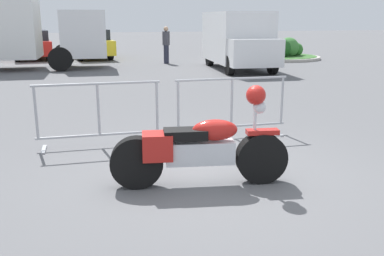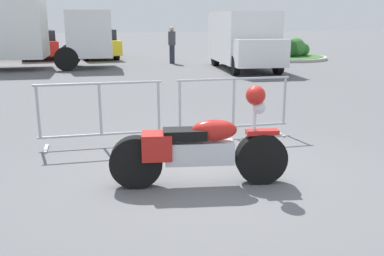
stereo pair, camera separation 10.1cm
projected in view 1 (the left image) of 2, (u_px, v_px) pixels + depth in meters
name	position (u px, v px, depth m)	size (l,w,h in m)	color
ground_plane	(211.00, 177.00, 5.75)	(120.00, 120.00, 0.00)	#5B5B5E
motorcycle	(200.00, 148.00, 5.37)	(2.25, 0.52, 1.27)	black
crowd_barrier_near	(99.00, 114.00, 6.97)	(2.03, 0.45, 1.07)	#9EA0A5
crowd_barrier_far	(232.00, 107.00, 7.54)	(2.03, 0.45, 1.07)	#9EA0A5
delivery_van	(238.00, 39.00, 17.52)	(2.29, 5.12, 2.31)	white
parked_car_red	(31.00, 44.00, 22.11)	(2.32, 4.49, 1.46)	#B21E19
parked_car_yellow	(90.00, 44.00, 22.38)	(2.37, 4.60, 1.49)	yellow
pedestrian	(166.00, 44.00, 19.76)	(0.41, 0.41, 1.69)	#262838
planter_island	(282.00, 53.00, 22.20)	(4.28, 4.28, 1.10)	#ADA89E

